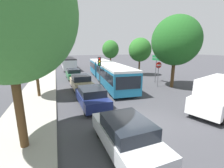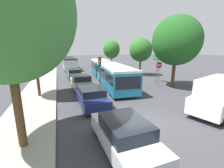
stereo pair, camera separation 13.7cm
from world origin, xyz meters
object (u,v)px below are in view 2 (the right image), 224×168
(city_bus_rear, at_px, (69,62))
(traffic_light, at_px, (100,66))
(queued_car_green, at_px, (74,74))
(queued_car_tan, at_px, (81,82))
(tree_right_far, at_px, (112,49))
(tree_right_mid, at_px, (141,50))
(no_entry_sign, at_px, (159,70))
(queued_car_silver, at_px, (124,135))
(articulated_bus, at_px, (107,70))
(tree_right_near, at_px, (176,42))
(tree_left_near, at_px, (1,15))
(white_van, at_px, (220,95))
(tree_left_mid, at_px, (32,31))
(direction_sign_post, at_px, (157,63))
(queued_car_navy, at_px, (91,97))

(city_bus_rear, distance_m, traffic_light, 18.65)
(queued_car_green, distance_m, traffic_light, 7.10)
(queued_car_tan, bearing_deg, tree_right_far, -30.61)
(city_bus_rear, xyz_separation_m, tree_right_mid, (10.21, -12.49, 2.61))
(no_entry_sign, bearing_deg, queued_car_silver, -42.95)
(articulated_bus, bearing_deg, tree_right_near, 51.32)
(tree_right_near, relative_size, tree_right_far, 1.24)
(queued_car_green, bearing_deg, tree_left_near, 164.37)
(white_van, distance_m, tree_right_near, 7.82)
(city_bus_rear, relative_size, tree_left_near, 1.36)
(queued_car_green, bearing_deg, tree_left_mid, 151.63)
(traffic_light, bearing_deg, queued_car_silver, 1.35)
(city_bus_rear, xyz_separation_m, direction_sign_post, (9.40, -17.87, 1.17))
(traffic_light, bearing_deg, no_entry_sign, 89.15)
(queued_car_navy, relative_size, tree_left_near, 0.52)
(queued_car_green, relative_size, tree_right_near, 0.55)
(city_bus_rear, relative_size, no_entry_sign, 3.94)
(tree_right_near, bearing_deg, direction_sign_post, 96.42)
(tree_left_near, bearing_deg, no_entry_sign, 30.28)
(traffic_light, height_order, tree_right_far, tree_right_far)
(direction_sign_post, bearing_deg, tree_right_near, 88.27)
(tree_right_near, bearing_deg, tree_left_mid, 175.63)
(queued_car_navy, relative_size, tree_right_near, 0.56)
(tree_left_near, height_order, tree_right_near, tree_left_near)
(no_entry_sign, relative_size, tree_right_near, 0.37)
(tree_right_near, relative_size, tree_right_mid, 1.29)
(queued_car_navy, xyz_separation_m, direction_sign_post, (9.52, 5.32, 1.81))
(city_bus_rear, height_order, traffic_light, traffic_light)
(city_bus_rear, distance_m, tree_left_mid, 20.36)
(white_van, relative_size, no_entry_sign, 1.90)
(queued_car_tan, bearing_deg, tree_left_mid, 111.28)
(articulated_bus, height_order, queued_car_silver, articulated_bus)
(articulated_bus, height_order, direction_sign_post, direction_sign_post)
(queued_car_navy, xyz_separation_m, queued_car_green, (-0.10, 11.23, -0.00))
(traffic_light, distance_m, tree_right_far, 19.48)
(tree_left_near, bearing_deg, queued_car_navy, 44.74)
(tree_right_mid, bearing_deg, direction_sign_post, -98.54)
(traffic_light, bearing_deg, queued_car_tan, -99.10)
(articulated_bus, height_order, tree_right_mid, tree_right_mid)
(queued_car_navy, relative_size, tree_right_mid, 0.72)
(queued_car_tan, xyz_separation_m, tree_right_far, (9.56, 17.14, 3.36))
(city_bus_rear, relative_size, queued_car_navy, 2.61)
(queued_car_green, bearing_deg, tree_right_near, -132.32)
(city_bus_rear, height_order, queued_car_navy, city_bus_rear)
(queued_car_tan, relative_size, queued_car_green, 1.04)
(queued_car_navy, distance_m, tree_right_mid, 15.22)
(articulated_bus, bearing_deg, tree_left_near, -26.88)
(queued_car_tan, relative_size, white_van, 0.83)
(tree_left_mid, bearing_deg, white_van, -33.03)
(queued_car_tan, xyz_separation_m, tree_left_mid, (-3.96, -1.66, 4.90))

